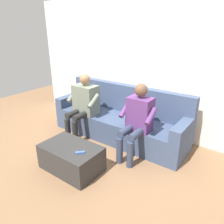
% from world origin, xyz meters
% --- Properties ---
extents(ground_plane, '(8.00, 8.00, 0.00)m').
position_xyz_m(ground_plane, '(0.00, 0.60, 0.00)').
color(ground_plane, '#846042').
extents(back_wall, '(4.87, 0.06, 2.44)m').
position_xyz_m(back_wall, '(0.00, -0.65, 1.22)').
color(back_wall, silver).
rests_on(back_wall, ground).
extents(couch, '(2.50, 0.74, 0.92)m').
position_xyz_m(couch, '(0.00, -0.12, 0.30)').
color(couch, '#3D4C6B').
rests_on(couch, ground).
extents(coffee_table, '(0.84, 0.54, 0.37)m').
position_xyz_m(coffee_table, '(0.00, 1.11, 0.18)').
color(coffee_table, '#2D2D2D').
rests_on(coffee_table, ground).
extents(person_left_seated, '(0.52, 0.58, 1.15)m').
position_xyz_m(person_left_seated, '(-0.56, 0.25, 0.63)').
color(person_left_seated, '#5B3370').
rests_on(person_left_seated, ground).
extents(person_right_seated, '(0.58, 0.59, 1.15)m').
position_xyz_m(person_right_seated, '(0.56, 0.22, 0.64)').
color(person_right_seated, slate).
rests_on(person_right_seated, ground).
extents(remote_blue, '(0.12, 0.12, 0.02)m').
position_xyz_m(remote_blue, '(-0.23, 1.15, 0.38)').
color(remote_blue, '#3860B7').
rests_on(remote_blue, coffee_table).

